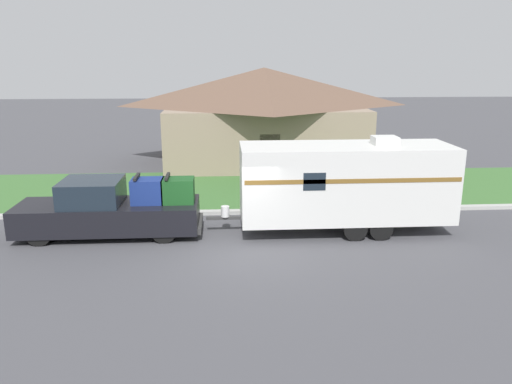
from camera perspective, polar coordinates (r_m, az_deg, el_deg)
name	(u,v)px	position (r m, az deg, el deg)	size (l,w,h in m)	color
ground_plane	(238,251)	(15.38, -2.08, -6.71)	(120.00, 120.00, 0.00)	#47474C
curb_strip	(235,212)	(18.89, -2.43, -2.29)	(80.00, 0.30, 0.14)	#ADADA8
lawn_strip	(233,189)	(22.42, -2.66, 0.36)	(80.00, 7.00, 0.03)	#3D6B33
house_across_street	(264,114)	(28.03, 0.92, 8.92)	(11.38, 7.85, 5.21)	gray
pickup_truck	(111,210)	(17.08, -16.26, -1.97)	(6.01, 1.95, 2.02)	black
travel_trailer	(345,182)	(16.94, 10.19, 1.12)	(8.17, 2.33, 3.22)	black
mailbox	(95,185)	(20.14, -17.88, 0.82)	(0.48, 0.20, 1.30)	brown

